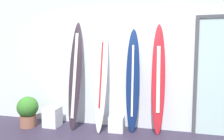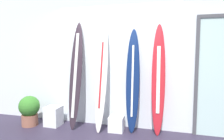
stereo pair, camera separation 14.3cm
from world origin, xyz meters
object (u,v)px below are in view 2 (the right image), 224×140
object	(u,v)px
surfboard_ivory	(101,76)
display_block_center	(53,116)
potted_plant	(29,109)
surfboard_charcoal	(76,76)
surfboard_navy	(133,81)
display_block_left	(116,124)
surfboard_crimson	(158,80)

from	to	relation	value
surfboard_ivory	display_block_center	bearing A→B (deg)	-176.81
potted_plant	surfboard_charcoal	bearing A→B (deg)	11.41
surfboard_navy	potted_plant	distance (m)	2.27
display_block_left	display_block_center	world-z (taller)	display_block_center
surfboard_navy	display_block_center	bearing A→B (deg)	-174.88
display_block_left	potted_plant	bearing A→B (deg)	-173.76
display_block_center	potted_plant	distance (m)	0.53
surfboard_ivory	display_block_left	bearing A→B (deg)	2.49
display_block_left	surfboard_navy	bearing A→B (deg)	14.26
surfboard_navy	display_block_center	size ratio (longest dim) A/B	4.95
surfboard_ivory	display_block_left	world-z (taller)	surfboard_ivory
surfboard_charcoal	potted_plant	xyz separation A→B (m)	(-0.99, -0.20, -0.73)
surfboard_ivory	potted_plant	bearing A→B (deg)	-173.03
surfboard_crimson	display_block_left	distance (m)	1.19
surfboard_charcoal	surfboard_crimson	xyz separation A→B (m)	(1.65, 0.09, -0.05)
surfboard_ivory	display_block_center	xyz separation A→B (m)	(-1.06, -0.06, -0.89)
surfboard_charcoal	surfboard_crimson	distance (m)	1.65
surfboard_navy	potted_plant	size ratio (longest dim) A/B	3.18
surfboard_crimson	potted_plant	world-z (taller)	surfboard_crimson
surfboard_charcoal	display_block_left	world-z (taller)	surfboard_charcoal
surfboard_ivory	potted_plant	distance (m)	1.73
surfboard_ivory	display_block_left	size ratio (longest dim) A/B	7.47
surfboard_navy	display_block_center	distance (m)	1.85
surfboard_ivory	potted_plant	size ratio (longest dim) A/B	3.51
surfboard_crimson	display_block_center	size ratio (longest dim) A/B	5.14
surfboard_charcoal	display_block_center	xyz separation A→B (m)	(-0.50, -0.07, -0.87)
surfboard_crimson	potted_plant	distance (m)	2.74
surfboard_charcoal	surfboard_crimson	bearing A→B (deg)	2.99
surfboard_navy	display_block_left	size ratio (longest dim) A/B	6.75
surfboard_charcoal	surfboard_crimson	size ratio (longest dim) A/B	1.04
surfboard_crimson	display_block_left	bearing A→B (deg)	-173.94
display_block_left	display_block_center	bearing A→B (deg)	-176.96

